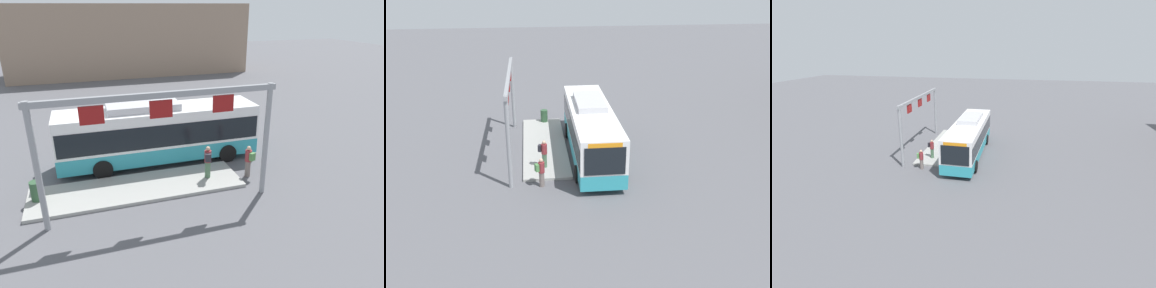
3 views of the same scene
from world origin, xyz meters
TOP-DOWN VIEW (x-y plane):
  - ground_plane at (0.00, 0.00)m, footprint 120.00×120.00m
  - platform_curb at (-1.71, -2.86)m, footprint 10.00×2.80m
  - bus_main at (-0.01, 0.00)m, footprint 10.87×2.77m
  - person_boarding at (1.75, -3.02)m, footprint 0.45×0.59m
  - person_waiting_near at (3.87, -3.26)m, footprint 0.48×0.60m
  - platform_sign_gantry at (-0.96, -4.90)m, footprint 9.87×0.24m
  - trash_bin at (-6.20, -2.68)m, footprint 0.52×0.52m

SIDE VIEW (x-z plane):
  - ground_plane at x=0.00m, z-range 0.00..0.00m
  - platform_curb at x=-1.71m, z-range 0.00..0.16m
  - trash_bin at x=-6.20m, z-range 0.16..1.06m
  - person_waiting_near at x=3.87m, z-range 0.06..1.73m
  - person_boarding at x=1.75m, z-range 0.22..1.89m
  - bus_main at x=-0.01m, z-range 0.08..3.54m
  - platform_sign_gantry at x=-0.96m, z-range 1.18..6.38m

